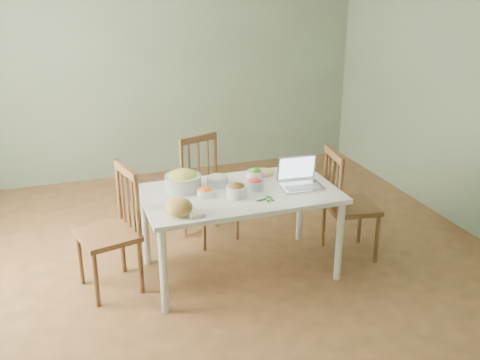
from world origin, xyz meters
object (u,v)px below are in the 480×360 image
object	(u,v)px
bread_boule	(179,207)
bowl_squash	(183,180)
dining_table	(240,232)
chair_left	(107,232)
laptop	(302,174)
chair_far	(210,191)
chair_right	(352,203)

from	to	relation	value
bread_boule	bowl_squash	world-z (taller)	bowl_squash
dining_table	chair_left	xyz separation A→B (m)	(-1.07, 0.08, 0.14)
laptop	dining_table	bearing A→B (deg)	174.81
bread_boule	laptop	xyz separation A→B (m)	(1.08, 0.21, 0.05)
bowl_squash	laptop	xyz separation A→B (m)	(0.94, -0.27, 0.03)
bread_boule	laptop	size ratio (longest dim) A/B	0.59
chair_far	laptop	world-z (taller)	chair_far
dining_table	chair_far	world-z (taller)	chair_far
bowl_squash	laptop	size ratio (longest dim) A/B	0.87
bread_boule	chair_right	bearing A→B (deg)	9.34
dining_table	laptop	world-z (taller)	laptop
dining_table	chair_right	bearing A→B (deg)	-1.37
dining_table	chair_right	size ratio (longest dim) A/B	1.59
dining_table	bowl_squash	size ratio (longest dim) A/B	5.34
chair_far	chair_right	xyz separation A→B (m)	(1.09, -0.70, 0.01)
bread_boule	bowl_squash	bearing A→B (deg)	73.09
chair_far	laptop	bearing A→B (deg)	-70.12
chair_right	chair_far	bearing A→B (deg)	64.92
dining_table	chair_far	size ratio (longest dim) A/B	1.61
chair_left	bread_boule	bearing A→B (deg)	39.63
bread_boule	chair_left	bearing A→B (deg)	143.51
chair_left	laptop	bearing A→B (deg)	70.18
dining_table	laptop	xyz separation A→B (m)	(0.51, -0.08, 0.49)
chair_left	laptop	xyz separation A→B (m)	(1.58, -0.16, 0.35)
dining_table	chair_left	size ratio (longest dim) A/B	1.56
chair_far	chair_right	bearing A→B (deg)	-50.06
dining_table	chair_right	world-z (taller)	chair_right
chair_left	laptop	world-z (taller)	chair_left
dining_table	chair_far	xyz separation A→B (m)	(-0.06, 0.68, 0.12)
dining_table	bread_boule	world-z (taller)	bread_boule
dining_table	bread_boule	bearing A→B (deg)	-153.22
bread_boule	laptop	distance (m)	1.10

